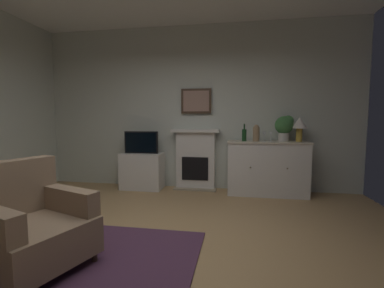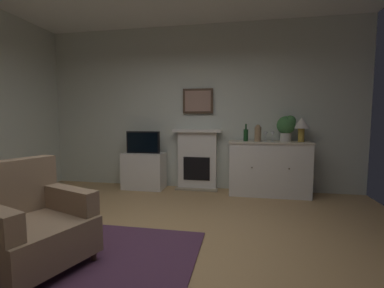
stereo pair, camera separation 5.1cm
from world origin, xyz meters
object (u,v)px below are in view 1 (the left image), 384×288
wine_bottle (244,135)px  potted_plant_small (285,126)px  table_lamp (300,125)px  armchair (30,225)px  sideboard_cabinet (267,168)px  wine_glass_left (264,134)px  tv_cabinet (142,171)px  tv_set (141,142)px  framed_picture (196,101)px  vase_decorative (256,133)px  fireplace_unit (196,159)px  wine_glass_center (271,134)px

wine_bottle → potted_plant_small: 0.69m
table_lamp → armchair: 3.91m
sideboard_cabinet → potted_plant_small: size_ratio=3.11×
wine_glass_left → potted_plant_small: bearing=14.9°
tv_cabinet → tv_set: bearing=-90.0°
tv_cabinet → sideboard_cabinet: bearing=-0.4°
sideboard_cabinet → table_lamp: table_lamp is taller
framed_picture → armchair: (-0.99, -2.88, -1.23)m
framed_picture → table_lamp: (1.75, -0.22, -0.42)m
wine_glass_left → tv_set: size_ratio=0.27×
wine_bottle → vase_decorative: (0.20, -0.00, 0.03)m
fireplace_unit → wine_glass_center: size_ratio=6.67×
framed_picture → wine_bottle: size_ratio=1.90×
fireplace_unit → wine_glass_left: (1.19, -0.22, 0.49)m
framed_picture → wine_glass_center: 1.44m
vase_decorative → armchair: vase_decorative is taller
framed_picture → tv_cabinet: 1.62m
potted_plant_small → wine_bottle: bearing=-172.2°
wine_glass_center → armchair: size_ratio=0.16×
framed_picture → tv_cabinet: (-0.97, -0.21, -1.28)m
armchair → wine_glass_center: bearing=49.1°
potted_plant_small → tv_cabinet: bearing=-179.3°
framed_picture → table_lamp: framed_picture is taller
sideboard_cabinet → tv_set: (-2.23, -0.01, 0.40)m
wine_bottle → wine_glass_center: size_ratio=1.76×
tv_set → sideboard_cabinet: bearing=0.2°
fireplace_unit → wine_glass_left: 1.30m
wine_bottle → wine_glass_center: wine_bottle is taller
vase_decorative → wine_bottle: bearing=178.7°
framed_picture → wine_glass_left: size_ratio=3.33×
fireplace_unit → tv_cabinet: (-0.97, -0.16, -0.22)m
framed_picture → tv_cabinet: bearing=-168.0°
wine_glass_center → fireplace_unit: bearing=171.8°
vase_decorative → tv_set: 2.04m
tv_cabinet → wine_bottle: bearing=-1.9°
tv_cabinet → armchair: size_ratio=0.74×
vase_decorative → tv_cabinet: bearing=178.2°
wine_bottle → wine_glass_center: (0.44, 0.03, 0.01)m
fireplace_unit → tv_set: size_ratio=1.77×
wine_glass_left → potted_plant_small: potted_plant_small is taller
wine_bottle → armchair: (-1.86, -2.62, -0.64)m
wine_bottle → potted_plant_small: potted_plant_small is taller
tv_set → armchair: bearing=-90.4°
fireplace_unit → tv_set: (-0.98, -0.19, 0.31)m
table_lamp → armchair: table_lamp is taller
fireplace_unit → wine_bottle: wine_bottle is taller
sideboard_cabinet → table_lamp: bearing=0.0°
vase_decorative → sideboard_cabinet: bearing=14.3°
framed_picture → vase_decorative: bearing=-14.4°
wine_glass_center → tv_set: size_ratio=0.27×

